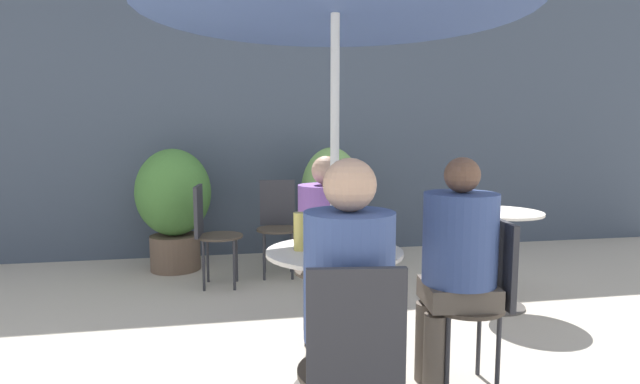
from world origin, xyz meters
name	(u,v)px	position (x,y,z in m)	size (l,w,h in m)	color
storefront_wall	(259,118)	(0.00, 3.37, 1.50)	(10.00, 0.06, 3.00)	#3D4756
cafe_table_near	(334,290)	(0.18, 0.24, 0.54)	(0.69, 0.69, 0.75)	#514C47
cafe_table_far	(498,241)	(1.67, 1.26, 0.52)	(0.64, 0.64, 0.75)	#514C47
bistro_chair_0	(353,359)	(0.08, -0.53, 0.54)	(0.40, 0.41, 0.89)	#42382D
bistro_chair_1	(483,288)	(0.95, 0.14, 0.54)	(0.41, 0.40, 0.89)	#42382D
bistro_chair_2	(324,254)	(0.27, 1.01, 0.54)	(0.40, 0.41, 0.89)	#42382D
bistro_chair_3	(278,218)	(0.11, 2.50, 0.54)	(0.40, 0.40, 0.89)	#42382D
bistro_chair_4	(344,223)	(0.67, 2.13, 0.54)	(0.45, 0.45, 0.89)	#42382D
bistro_chair_5	(209,226)	(-0.52, 2.19, 0.54)	(0.41, 0.40, 0.89)	#42382D
seated_person_0	(348,292)	(0.10, -0.38, 0.74)	(0.34, 0.37, 1.24)	#2D2D33
seated_person_1	(456,255)	(0.80, 0.16, 0.71)	(0.41, 0.38, 1.22)	brown
seated_person_2	(326,233)	(0.26, 0.87, 0.71)	(0.35, 0.38, 1.19)	brown
beer_glass_0	(300,231)	(0.01, 0.28, 0.84)	(0.07, 0.07, 0.19)	#DBC65B
beer_glass_1	(343,243)	(0.18, 0.07, 0.82)	(0.07, 0.07, 0.15)	#DBC65B
beer_glass_2	(359,227)	(0.33, 0.33, 0.84)	(0.07, 0.07, 0.19)	#DBC65B
potted_plant_0	(174,202)	(-0.87, 2.81, 0.67)	(0.72, 0.72, 1.19)	brown
potted_plant_1	(331,202)	(0.68, 2.76, 0.64)	(0.61, 0.61, 1.20)	#93664C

